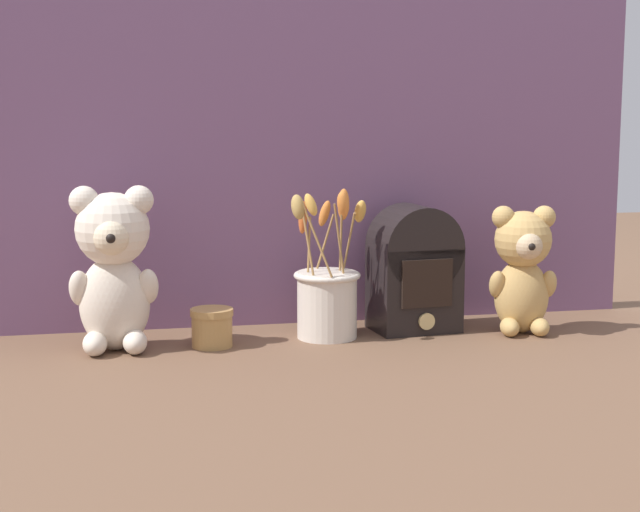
# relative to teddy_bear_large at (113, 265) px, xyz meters

# --- Properties ---
(ground_plane) EXTENTS (4.00, 4.00, 0.00)m
(ground_plane) POSITION_rel_teddy_bear_large_xyz_m (0.38, -0.00, -0.16)
(ground_plane) COLOR brown
(backdrop_wall) EXTENTS (1.37, 0.02, 0.73)m
(backdrop_wall) POSITION_rel_teddy_bear_large_xyz_m (0.38, 0.17, 0.21)
(backdrop_wall) COLOR #704C70
(backdrop_wall) RESTS_ON ground
(teddy_bear_large) EXTENTS (0.16, 0.15, 0.30)m
(teddy_bear_large) POSITION_rel_teddy_bear_large_xyz_m (0.00, 0.00, 0.00)
(teddy_bear_large) COLOR beige
(teddy_bear_large) RESTS_ON ground
(teddy_bear_medium) EXTENTS (0.14, 0.13, 0.25)m
(teddy_bear_medium) POSITION_rel_teddy_bear_large_xyz_m (0.78, -0.02, -0.03)
(teddy_bear_medium) COLOR tan
(teddy_bear_medium) RESTS_ON ground
(flower_vase) EXTENTS (0.16, 0.15, 0.29)m
(flower_vase) POSITION_rel_teddy_bear_large_xyz_m (0.40, 0.02, -0.07)
(flower_vase) COLOR silver
(flower_vase) RESTS_ON ground
(vintage_radio) EXTENTS (0.17, 0.14, 0.25)m
(vintage_radio) POSITION_rel_teddy_bear_large_xyz_m (0.58, 0.05, -0.03)
(vintage_radio) COLOR black
(vintage_radio) RESTS_ON ground
(decorative_tin_tall) EXTENTS (0.08, 0.08, 0.07)m
(decorative_tin_tall) POSITION_rel_teddy_bear_large_xyz_m (0.17, -0.01, -0.12)
(decorative_tin_tall) COLOR tan
(decorative_tin_tall) RESTS_ON ground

